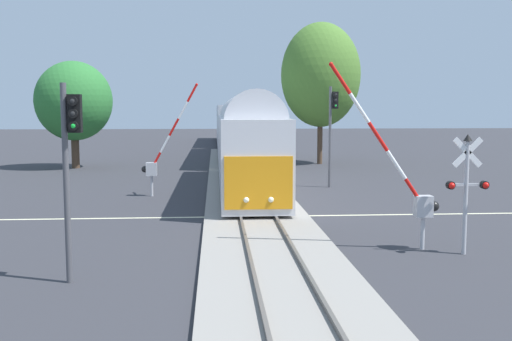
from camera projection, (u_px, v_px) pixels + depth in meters
The scene contains 11 objects.
ground_plane at pixel (256, 216), 25.29m from camera, with size 220.00×220.00×0.00m, color #333338.
road_centre_stripe at pixel (256, 216), 25.29m from camera, with size 44.00×0.20×0.01m.
railway_track at pixel (256, 214), 25.28m from camera, with size 4.40×80.00×0.32m.
commuter_train at pixel (234, 129), 55.13m from camera, with size 3.04×68.54×5.16m.
crossing_gate_near at pixel (412, 189), 19.17m from camera, with size 3.75×0.40×6.13m.
crossing_signal_mast at pixel (467, 181), 18.47m from camera, with size 1.36×0.44×3.86m.
crossing_gate_far at pixel (156, 159), 30.98m from camera, with size 3.04×0.40×5.98m.
traffic_signal_far_side at pixel (332, 120), 34.25m from camera, with size 0.53×0.38×5.95m.
traffic_signal_near_left at pixel (70, 150), 15.31m from camera, with size 0.53×0.38×5.33m.
elm_centre_background at pixel (321, 75), 48.60m from camera, with size 6.61×6.61×11.77m.
pine_left_background at pixel (74, 101), 45.28m from camera, with size 5.91×5.91×8.32m.
Camera 1 is at (-1.72, -24.88, 4.66)m, focal length 40.97 mm.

